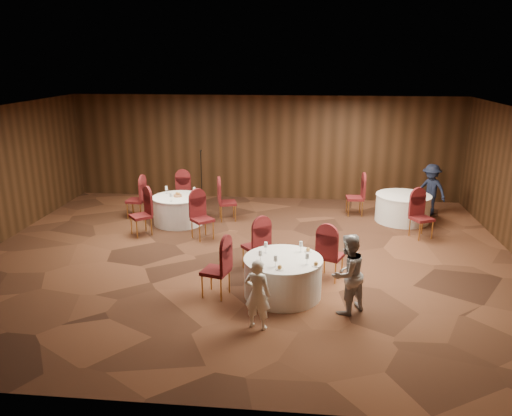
# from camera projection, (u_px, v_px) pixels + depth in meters

# --- Properties ---
(ground) EXTENTS (12.00, 12.00, 0.00)m
(ground) POSITION_uv_depth(u_px,v_px,m) (246.00, 257.00, 11.15)
(ground) COLOR black
(ground) RESTS_ON ground
(room_shell) EXTENTS (12.00, 12.00, 12.00)m
(room_shell) POSITION_uv_depth(u_px,v_px,m) (246.00, 172.00, 10.58)
(room_shell) COLOR silver
(room_shell) RESTS_ON ground
(table_main) EXTENTS (1.46, 1.46, 0.74)m
(table_main) POSITION_uv_depth(u_px,v_px,m) (283.00, 277.00, 9.28)
(table_main) COLOR silver
(table_main) RESTS_ON ground
(table_left) EXTENTS (1.36, 1.36, 0.74)m
(table_left) POSITION_uv_depth(u_px,v_px,m) (178.00, 210.00, 13.35)
(table_left) COLOR silver
(table_left) RESTS_ON ground
(table_right) EXTENTS (1.46, 1.46, 0.74)m
(table_right) POSITION_uv_depth(u_px,v_px,m) (403.00, 208.00, 13.53)
(table_right) COLOR silver
(table_right) RESTS_ON ground
(chairs_main) EXTENTS (2.81, 1.99, 1.00)m
(chairs_main) POSITION_uv_depth(u_px,v_px,m) (268.00, 257.00, 9.87)
(chairs_main) COLOR #440F0D
(chairs_main) RESTS_ON ground
(chairs_left) EXTENTS (3.15, 3.15, 1.00)m
(chairs_left) POSITION_uv_depth(u_px,v_px,m) (179.00, 205.00, 13.32)
(chairs_left) COLOR #440F0D
(chairs_left) RESTS_ON ground
(chairs_right) EXTENTS (2.09, 2.37, 1.00)m
(chairs_right) POSITION_uv_depth(u_px,v_px,m) (386.00, 207.00, 13.14)
(chairs_right) COLOR #440F0D
(chairs_right) RESTS_ON ground
(tabletop_main) EXTENTS (1.11, 1.03, 0.22)m
(tabletop_main) POSITION_uv_depth(u_px,v_px,m) (290.00, 255.00, 9.04)
(tabletop_main) COLOR silver
(tabletop_main) RESTS_ON table_main
(tabletop_left) EXTENTS (0.86, 0.78, 0.22)m
(tabletop_left) POSITION_uv_depth(u_px,v_px,m) (178.00, 194.00, 13.23)
(tabletop_left) COLOR silver
(tabletop_left) RESTS_ON table_left
(tabletop_right) EXTENTS (0.08, 0.08, 0.22)m
(tabletop_right) POSITION_uv_depth(u_px,v_px,m) (413.00, 192.00, 13.12)
(tabletop_right) COLOR silver
(tabletop_right) RESTS_ON table_right
(mic_stand) EXTENTS (0.24, 0.24, 1.68)m
(mic_stand) POSITION_uv_depth(u_px,v_px,m) (202.00, 189.00, 14.98)
(mic_stand) COLOR black
(mic_stand) RESTS_ON ground
(woman_a) EXTENTS (0.50, 0.39, 1.21)m
(woman_a) POSITION_uv_depth(u_px,v_px,m) (258.00, 294.00, 8.07)
(woman_a) COLOR white
(woman_a) RESTS_ON ground
(woman_b) EXTENTS (0.88, 0.87, 1.44)m
(woman_b) POSITION_uv_depth(u_px,v_px,m) (348.00, 274.00, 8.57)
(woman_b) COLOR #9F9FA3
(woman_b) RESTS_ON ground
(man_c) EXTENTS (1.05, 1.03, 1.45)m
(man_c) POSITION_uv_depth(u_px,v_px,m) (431.00, 189.00, 14.04)
(man_c) COLOR black
(man_c) RESTS_ON ground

